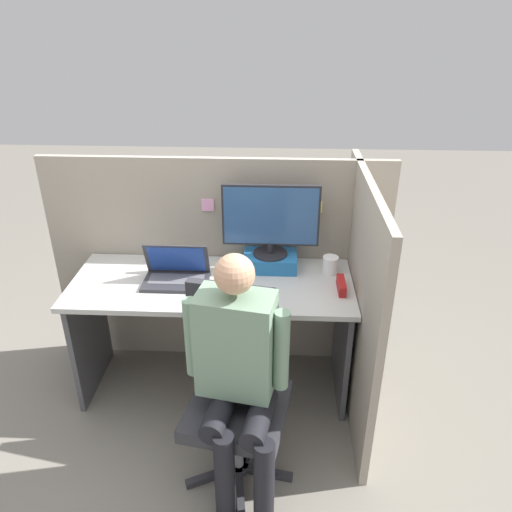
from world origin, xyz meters
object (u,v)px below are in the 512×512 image
at_px(stapler, 341,286).
at_px(carrot_toy, 268,301).
at_px(laptop, 176,275).
at_px(office_chair, 235,384).
at_px(monitor, 271,219).
at_px(coffee_mug, 330,265).
at_px(person, 238,368).
at_px(paper_box, 270,261).

distance_m(stapler, carrot_toy, 0.43).
xyz_separation_m(laptop, office_chair, (0.37, -0.52, -0.31)).
relative_size(laptop, carrot_toy, 2.37).
bearing_deg(carrot_toy, monitor, 89.86).
bearing_deg(office_chair, coffee_mug, 53.32).
bearing_deg(person, paper_box, 81.97).
bearing_deg(coffee_mug, laptop, -170.27).
distance_m(office_chair, person, 0.28).
bearing_deg(stapler, coffee_mug, 102.92).
distance_m(person, coffee_mug, 0.95).
xyz_separation_m(monitor, laptop, (-0.52, -0.20, -0.26)).
bearing_deg(person, monitor, 81.99).
relative_size(carrot_toy, person, 0.12).
distance_m(paper_box, coffee_mug, 0.35).
xyz_separation_m(paper_box, coffee_mug, (0.35, -0.04, 0.01)).
height_order(monitor, coffee_mug, monitor).
distance_m(monitor, stapler, 0.54).
distance_m(carrot_toy, person, 0.48).
distance_m(carrot_toy, coffee_mug, 0.50).
bearing_deg(coffee_mug, carrot_toy, -134.20).
relative_size(person, coffee_mug, 12.24).
bearing_deg(person, stapler, 50.52).
distance_m(paper_box, carrot_toy, 0.40).
relative_size(monitor, person, 0.44).
distance_m(paper_box, monitor, 0.26).
height_order(stapler, carrot_toy, stapler).
xyz_separation_m(laptop, coffee_mug, (0.87, 0.15, 0.01)).
height_order(stapler, coffee_mug, coffee_mug).
xyz_separation_m(carrot_toy, person, (-0.12, -0.46, -0.06)).
xyz_separation_m(paper_box, office_chair, (-0.15, -0.71, -0.31)).
relative_size(stapler, carrot_toy, 1.08).
relative_size(paper_box, coffee_mug, 3.06).
height_order(monitor, person, monitor).
bearing_deg(person, carrot_toy, 75.32).
relative_size(office_chair, person, 0.77).
height_order(office_chair, coffee_mug, office_chair).
bearing_deg(office_chair, person, -79.40).
height_order(monitor, stapler, monitor).
bearing_deg(carrot_toy, paper_box, 89.86).
distance_m(monitor, office_chair, 0.93).
height_order(carrot_toy, coffee_mug, coffee_mug).
relative_size(stapler, person, 0.13).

